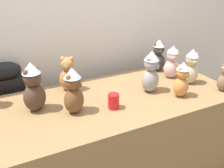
# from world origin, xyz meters

# --- Properties ---
(wall_back) EXTENTS (7.00, 0.08, 2.60)m
(wall_back) POSITION_xyz_m (0.00, 0.93, 1.30)
(wall_back) COLOR silver
(wall_back) RESTS_ON ground_plane
(display_table) EXTENTS (1.95, 0.87, 0.75)m
(display_table) POSITION_xyz_m (0.00, 0.25, 0.37)
(display_table) COLOR olive
(display_table) RESTS_ON ground_plane
(instrument_case) EXTENTS (0.28, 0.13, 0.97)m
(instrument_case) POSITION_xyz_m (-0.70, 0.81, 0.49)
(instrument_case) COLOR black
(instrument_case) RESTS_ON ground_plane
(teddy_bear_chestnut) EXTENTS (0.19, 0.19, 0.33)m
(teddy_bear_chestnut) POSITION_xyz_m (-0.32, 0.18, 0.91)
(teddy_bear_chestnut) COLOR brown
(teddy_bear_chestnut) RESTS_ON display_table
(teddy_bear_blush) EXTENTS (0.17, 0.17, 0.30)m
(teddy_bear_blush) POSITION_xyz_m (0.66, 0.38, 0.89)
(teddy_bear_blush) COLOR beige
(teddy_bear_blush) RESTS_ON display_table
(teddy_bear_caramel) EXTENTS (0.19, 0.18, 0.29)m
(teddy_bear_caramel) POSITION_xyz_m (-0.25, 0.54, 0.88)
(teddy_bear_caramel) COLOR #B27A42
(teddy_bear_caramel) RESTS_ON display_table
(teddy_bear_ginger) EXTENTS (0.14, 0.13, 0.28)m
(teddy_bear_ginger) POSITION_xyz_m (0.49, 0.05, 0.89)
(teddy_bear_ginger) COLOR #D17F3D
(teddy_bear_ginger) RESTS_ON display_table
(teddy_bear_cocoa) EXTENTS (0.21, 0.20, 0.35)m
(teddy_bear_cocoa) POSITION_xyz_m (-0.55, 0.33, 0.92)
(teddy_bear_cocoa) COLOR #4C3323
(teddy_bear_cocoa) RESTS_ON display_table
(teddy_bear_ash) EXTENTS (0.19, 0.18, 0.34)m
(teddy_bear_ash) POSITION_xyz_m (0.33, 0.23, 0.91)
(teddy_bear_ash) COLOR gray
(teddy_bear_ash) RESTS_ON display_table
(teddy_bear_sand) EXTENTS (0.16, 0.15, 0.31)m
(teddy_bear_sand) POSITION_xyz_m (0.73, 0.20, 0.90)
(teddy_bear_sand) COLOR #CCB78E
(teddy_bear_sand) RESTS_ON display_table
(teddy_bear_charcoal) EXTENTS (0.16, 0.14, 0.31)m
(teddy_bear_charcoal) POSITION_xyz_m (0.66, 0.57, 0.90)
(teddy_bear_charcoal) COLOR #383533
(teddy_bear_charcoal) RESTS_ON display_table
(party_cup_red) EXTENTS (0.08, 0.08, 0.11)m
(party_cup_red) POSITION_xyz_m (-0.06, 0.11, 0.80)
(party_cup_red) COLOR red
(party_cup_red) RESTS_ON display_table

